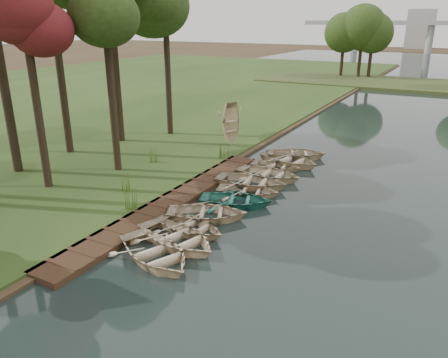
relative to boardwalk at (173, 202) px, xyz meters
The scene contains 23 objects.
ground 1.61m from the boardwalk, ahead, with size 300.00×300.00×0.00m, color #3D2F1D.
boardwalk is the anchor object (origin of this frame).
peninsula 50.91m from the boardwalk, 79.13° to the left, with size 50.00×14.00×0.45m, color #38421D.
far_trees 50.78m from the boardwalk, 82.86° to the left, with size 45.60×5.60×8.80m.
building_b 145.16m from the boardwalk, 91.34° to the left, with size 8.00×8.00×12.00m, color #A5A5A0.
rowboat_0 5.44m from the boardwalk, 62.03° to the right, with size 2.81×3.93×0.81m, color beige.
rowboat_1 4.26m from the boardwalk, 52.70° to the right, with size 2.83×3.97×0.82m, color beige.
rowboat_2 3.27m from the boardwalk, 42.05° to the right, with size 2.41×3.37×0.70m, color beige.
rowboat_3 2.52m from the boardwalk, 16.52° to the right, with size 2.65×3.72×0.77m, color beige.
rowboat_4 3.15m from the boardwalk, 24.52° to the left, with size 2.55×3.57×0.74m, color teal.
rowboat_5 3.94m from the boardwalk, 44.17° to the left, with size 2.32×3.25×0.67m, color beige.
rowboat_6 4.66m from the boardwalk, 58.46° to the left, with size 2.84×3.98×0.82m, color beige.
rowboat_7 6.27m from the boardwalk, 63.72° to the left, with size 2.71×3.80×0.79m, color beige.
rowboat_8 7.77m from the boardwalk, 71.31° to the left, with size 2.18×3.05×0.63m, color beige.
rowboat_9 9.17m from the boardwalk, 71.78° to the left, with size 2.84×3.98×0.83m, color beige.
rowboat_10 10.55m from the boardwalk, 74.54° to the left, with size 2.77×3.88×0.80m, color beige.
stored_rowboat 10.30m from the boardwalk, 101.26° to the left, with size 2.18×3.06×0.63m, color beige.
tree_2 11.09m from the boardwalk, 166.57° to the right, with size 3.91×3.91×10.19m.
tree_4 10.53m from the boardwalk, 157.50° to the left, with size 3.80×3.80×10.30m.
reeds_0 2.27m from the boardwalk, 117.41° to the right, with size 0.60×0.60×1.02m, color #3F661E.
reeds_1 2.76m from the boardwalk, behind, with size 0.60×0.60×0.99m, color #3F661E.
reeds_2 6.39m from the boardwalk, 135.82° to the left, with size 0.60×0.60×1.06m, color #3F661E.
reeds_3 7.32m from the boardwalk, 97.89° to the left, with size 0.60×0.60×0.99m, color #3F661E.
Camera 1 is at (10.16, -16.31, 8.62)m, focal length 35.00 mm.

